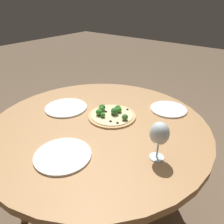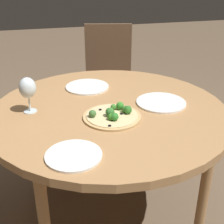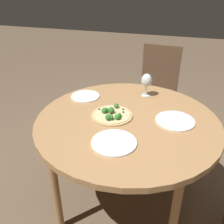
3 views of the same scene
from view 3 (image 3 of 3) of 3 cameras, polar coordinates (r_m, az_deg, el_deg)
The scene contains 8 objects.
ground_plane at distance 2.13m, azimuth 2.87°, elevation -19.12°, with size 12.00×12.00×0.00m, color brown.
dining_table at distance 1.68m, azimuth 3.45°, elevation -3.42°, with size 1.21×1.21×0.75m.
chair_2 at distance 2.62m, azimuth 10.17°, elevation 4.75°, with size 0.43×0.43×0.97m.
pizza at distance 1.67m, azimuth -0.05°, elevation -0.55°, with size 0.28×0.28×0.06m.
wine_glass at distance 1.93m, azimuth 7.93°, elevation 7.08°, with size 0.08×0.08×0.18m.
plate_near at distance 1.67m, azimuth 14.22°, elevation -1.95°, with size 0.25×0.25×0.01m.
plate_far at distance 1.95m, azimuth -6.11°, elevation 3.61°, with size 0.22×0.22×0.01m.
plate_side at distance 1.42m, azimuth 0.45°, elevation -6.96°, with size 0.26×0.26×0.01m.
Camera 3 is at (0.30, -1.38, 1.60)m, focal length 40.00 mm.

